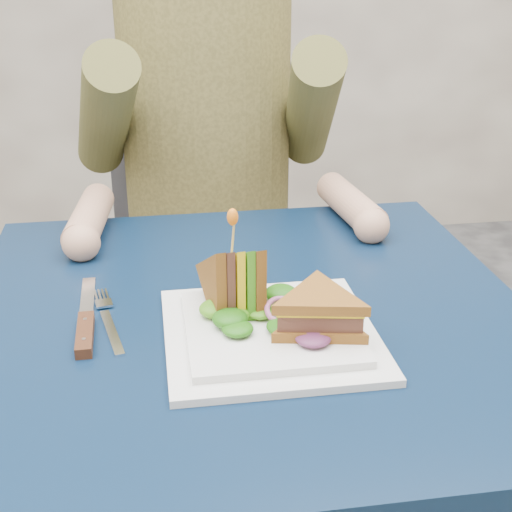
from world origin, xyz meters
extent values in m
cube|color=black|center=(0.00, 0.00, 0.71)|extent=(0.75, 0.75, 0.03)
cylinder|color=#595B5E|center=(-0.32, 0.32, 0.35)|extent=(0.04, 0.04, 0.70)
cylinder|color=#595B5E|center=(0.32, 0.32, 0.35)|extent=(0.04, 0.04, 0.70)
cube|color=#47474C|center=(0.00, 0.62, 0.45)|extent=(0.42, 0.40, 0.04)
cube|color=#47474C|center=(0.00, 0.80, 0.70)|extent=(0.42, 0.03, 0.46)
cylinder|color=#47474C|center=(-0.18, 0.45, 0.21)|extent=(0.02, 0.02, 0.43)
cylinder|color=#47474C|center=(0.18, 0.45, 0.21)|extent=(0.02, 0.02, 0.43)
cylinder|color=#47474C|center=(-0.18, 0.79, 0.21)|extent=(0.02, 0.02, 0.43)
cylinder|color=#47474C|center=(0.18, 0.79, 0.21)|extent=(0.02, 0.02, 0.43)
cylinder|color=brown|center=(0.00, 0.60, 0.87)|extent=(0.34, 0.34, 0.52)
cylinder|color=brown|center=(-0.20, 0.51, 0.89)|extent=(0.15, 0.39, 0.31)
cylinder|color=tan|center=(-0.23, 0.31, 0.76)|extent=(0.08, 0.20, 0.06)
sphere|color=tan|center=(-0.23, 0.21, 0.76)|extent=(0.06, 0.06, 0.06)
cylinder|color=brown|center=(0.20, 0.51, 0.89)|extent=(0.15, 0.39, 0.31)
cylinder|color=tan|center=(0.23, 0.31, 0.76)|extent=(0.08, 0.20, 0.06)
sphere|color=tan|center=(0.23, 0.21, 0.76)|extent=(0.06, 0.06, 0.06)
cube|color=white|center=(0.01, -0.08, 0.73)|extent=(0.26, 0.26, 0.01)
cube|color=white|center=(0.01, -0.08, 0.74)|extent=(0.21, 0.21, 0.01)
cube|color=silver|center=(-0.18, -0.04, 0.73)|extent=(0.03, 0.12, 0.00)
cube|color=silver|center=(-0.19, 0.04, 0.73)|extent=(0.03, 0.03, 0.00)
cube|color=silver|center=(-0.20, 0.06, 0.73)|extent=(0.01, 0.03, 0.00)
cube|color=silver|center=(-0.20, 0.06, 0.73)|extent=(0.01, 0.03, 0.00)
cube|color=silver|center=(-0.19, 0.07, 0.73)|extent=(0.01, 0.03, 0.00)
cube|color=silver|center=(-0.19, 0.07, 0.73)|extent=(0.01, 0.03, 0.00)
cube|color=silver|center=(-0.22, 0.06, 0.73)|extent=(0.02, 0.14, 0.00)
cube|color=black|center=(-0.21, -0.05, 0.74)|extent=(0.02, 0.10, 0.01)
cylinder|color=silver|center=(-0.21, -0.02, 0.74)|extent=(0.01, 0.01, 0.00)
cylinder|color=silver|center=(-0.21, -0.07, 0.74)|extent=(0.01, 0.01, 0.00)
cylinder|color=tan|center=(-0.02, -0.03, 0.85)|extent=(0.01, 0.01, 0.06)
ellipsoid|color=orange|center=(-0.02, -0.03, 0.88)|extent=(0.01, 0.01, 0.02)
torus|color=#9E4C7A|center=(0.03, -0.07, 0.77)|extent=(0.04, 0.04, 0.02)
camera|label=1|loc=(-0.12, -0.83, 1.18)|focal=50.00mm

